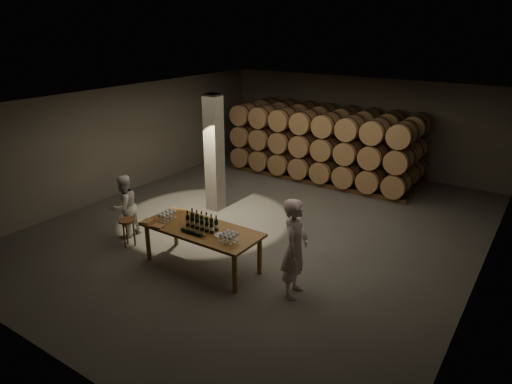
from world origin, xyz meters
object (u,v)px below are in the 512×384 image
Objects in this scene: person_woman at (124,206)px; plate at (221,235)px; stool at (127,224)px; tasting_table at (201,233)px; person_man at (295,248)px; bottle_cluster at (202,223)px; notebook_near at (158,226)px.

plate is at bearing 87.02° from person_woman.
tasting_table is at bearing 6.42° from stool.
person_man is (2.14, 0.17, 0.18)m from tasting_table.
stool is 4.23m from person_man.
bottle_cluster is 2.54m from person_woman.
person_man is at bearing 90.63° from person_woman.
tasting_table is at bearing 87.38° from person_woman.
bottle_cluster is at bearing 6.62° from stool.
stool is at bearing -175.90° from plate.
tasting_table is at bearing 175.61° from plate.
person_woman is (-2.53, 0.10, -0.25)m from bottle_cluster.
person_man is 4.66m from person_woman.
notebook_near is 3.00m from person_man.
person_man is at bearing 4.71° from notebook_near.
tasting_table is 1.67× the size of person_woman.
bottle_cluster reaches higher than notebook_near.
tasting_table is 10.71× the size of notebook_near.
bottle_cluster is 2.13m from person_man.
plate is at bearing 9.38° from notebook_near.
bottle_cluster reaches higher than stool.
person_woman is (-4.65, -0.06, -0.20)m from person_man.
notebook_near is 1.33m from stool.
notebook_near is at bearing -9.89° from stool.
person_woman is at bearing 177.78° from bottle_cluster.
bottle_cluster is at bearing 83.72° from person_man.
person_man reaches higher than tasting_table.
person_man is at bearing 4.60° from tasting_table.
plate is 2.65m from stool.
person_woman reaches higher than tasting_table.
person_man reaches higher than bottle_cluster.
person_man is 1.26× the size of person_woman.
tasting_table is at bearing 83.93° from person_man.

